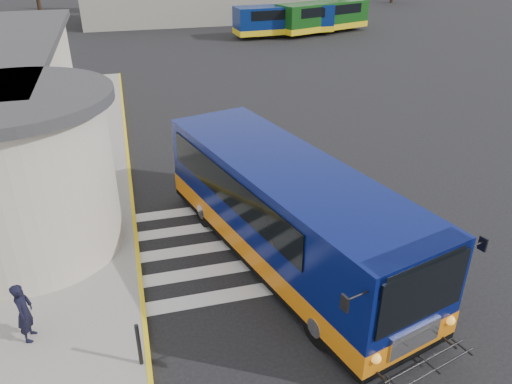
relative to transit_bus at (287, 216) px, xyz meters
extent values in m
plane|color=black|center=(-0.26, 1.93, -1.47)|extent=(140.00, 140.00, 0.00)
cube|color=yellow|center=(-4.31, 5.93, -1.39)|extent=(0.12, 34.00, 0.16)
cylinder|color=beige|center=(-7.26, 2.43, 0.93)|extent=(5.20, 5.20, 4.50)
cylinder|color=#38383A|center=(-7.26, 2.43, 3.33)|extent=(5.80, 5.80, 0.30)
cube|color=black|center=(-6.74, 6.93, -0.22)|extent=(0.08, 1.20, 2.20)
cube|color=#38383A|center=(-6.26, 6.93, 1.08)|extent=(1.20, 1.80, 0.12)
cube|color=silver|center=(-0.76, -1.27, -1.46)|extent=(8.00, 0.55, 0.01)
cube|color=silver|center=(-0.76, -0.07, -1.46)|extent=(8.00, 0.55, 0.01)
cube|color=silver|center=(-0.76, 1.13, -1.46)|extent=(8.00, 0.55, 0.01)
cube|color=silver|center=(-0.76, 2.33, -1.46)|extent=(8.00, 0.55, 0.01)
cube|color=silver|center=(-0.76, 3.53, -1.46)|extent=(8.00, 0.55, 0.01)
cube|color=gray|center=(5.74, 43.93, 0.53)|extent=(26.00, 8.00, 4.00)
cube|color=#071154|center=(-0.01, 0.04, 0.29)|extent=(5.37, 10.44, 2.63)
cube|color=orange|center=(-0.01, 0.04, -0.71)|extent=(5.41, 10.47, 0.63)
cube|color=black|center=(-0.01, 0.04, -1.08)|extent=(5.39, 10.46, 0.25)
cube|color=black|center=(1.33, -4.83, 0.71)|extent=(2.39, 0.72, 1.40)
cube|color=silver|center=(1.34, -4.84, -0.52)|extent=(1.42, 0.45, 0.61)
cube|color=black|center=(-1.61, 0.52, 0.82)|extent=(2.00, 7.12, 1.01)
cube|color=black|center=(1.12, 1.28, 0.82)|extent=(2.00, 7.12, 1.01)
cylinder|color=black|center=(-0.30, -3.52, -0.93)|extent=(0.61, 1.12, 1.07)
cylinder|color=black|center=(2.07, -2.86, -0.93)|extent=(0.61, 1.12, 1.07)
cylinder|color=black|center=(-1.97, 2.51, -0.93)|extent=(0.61, 1.12, 1.07)
cylinder|color=black|center=(0.40, 3.17, -0.93)|extent=(0.61, 1.12, 1.07)
cube|color=black|center=(-0.60, -5.17, 1.16)|extent=(0.11, 0.21, 0.34)
cube|color=black|center=(3.17, -4.12, 1.16)|extent=(0.11, 0.21, 0.34)
imported|color=black|center=(-6.95, -1.73, -0.54)|extent=(0.45, 0.62, 1.56)
imported|color=black|center=(-5.31, 1.40, -0.47)|extent=(1.03, 1.05, 1.70)
cylinder|color=black|center=(-4.46, -3.23, -0.76)|extent=(0.09, 0.09, 1.12)
cube|color=#071C56|center=(10.59, 33.24, 0.08)|extent=(9.10, 3.00, 2.29)
cube|color=yellow|center=(10.59, 33.24, -0.85)|extent=(9.13, 3.03, 0.50)
cube|color=black|center=(10.59, 33.24, 0.62)|extent=(7.11, 2.94, 0.80)
cube|color=#124412|center=(14.60, 33.82, 0.14)|extent=(9.65, 5.53, 2.38)
cube|color=yellow|center=(14.60, 33.82, -0.83)|extent=(9.69, 5.57, 0.52)
cube|color=black|center=(14.60, 33.82, 0.71)|extent=(7.72, 4.90, 0.83)
camera|label=1|loc=(-4.07, -11.71, 7.33)|focal=35.00mm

